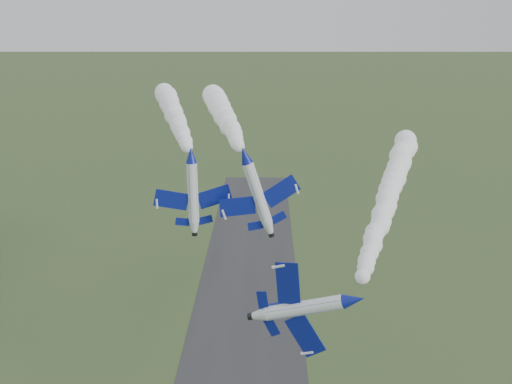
% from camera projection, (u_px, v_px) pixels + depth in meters
% --- Properties ---
extents(runway, '(24.00, 260.00, 0.04)m').
position_uv_depth(runway, '(242.00, 370.00, 105.31)').
color(runway, '#303033').
rests_on(runway, ground).
extents(jet_lead, '(6.86, 13.65, 10.85)m').
position_uv_depth(jet_lead, '(354.00, 300.00, 60.83)').
color(jet_lead, white).
extents(smoke_trail_jet_lead, '(23.18, 62.91, 4.54)m').
position_uv_depth(smoke_trail_jet_lead, '(391.00, 189.00, 92.87)').
color(smoke_trail_jet_lead, white).
extents(jet_pair_left, '(11.32, 13.25, 3.29)m').
position_uv_depth(jet_pair_left, '(191.00, 155.00, 80.26)').
color(jet_pair_left, white).
extents(smoke_trail_jet_pair_left, '(17.43, 56.28, 4.53)m').
position_uv_depth(smoke_trail_jet_pair_left, '(174.00, 114.00, 110.02)').
color(smoke_trail_jet_pair_left, white).
extents(jet_pair_right, '(11.64, 14.39, 4.61)m').
position_uv_depth(jet_pair_right, '(245.00, 155.00, 79.99)').
color(jet_pair_right, white).
extents(smoke_trail_jet_pair_right, '(13.68, 54.04, 4.95)m').
position_uv_depth(smoke_trail_jet_pair_right, '(224.00, 115.00, 108.99)').
color(smoke_trail_jet_pair_right, white).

